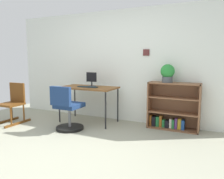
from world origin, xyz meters
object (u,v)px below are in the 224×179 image
desk (88,89)px  office_chair (67,111)px  keyboard (88,87)px  bookshelf_low (173,108)px  rocking_chair (14,102)px  monitor (92,80)px  potted_plant_on_shelf (168,73)px

desk → office_chair: (-0.06, -0.64, -0.33)m
keyboard → office_chair: office_chair is taller
bookshelf_low → office_chair: bearing=-151.4°
rocking_chair → bookshelf_low: size_ratio=0.87×
monitor → office_chair: bearing=-97.8°
bookshelf_low → potted_plant_on_shelf: size_ratio=2.79×
desk → keyboard: bearing=-70.9°
keyboard → rocking_chair: (-1.41, -0.64, -0.33)m
monitor → rocking_chair: (-1.42, -0.79, -0.46)m
desk → potted_plant_on_shelf: (1.57, 0.25, 0.37)m
potted_plant_on_shelf → rocking_chair: bearing=-162.0°
monitor → bookshelf_low: 1.73m
monitor → bookshelf_low: monitor is taller
desk → keyboard: size_ratio=2.70×
desk → office_chair: 0.73m
monitor → keyboard: monitor is taller
office_chair → potted_plant_on_shelf: (1.63, 0.89, 0.71)m
keyboard → office_chair: bearing=-98.8°
monitor → office_chair: (-0.10, -0.72, -0.53)m
keyboard → potted_plant_on_shelf: 1.61m
monitor → rocking_chair: bearing=-150.9°
office_chair → bookshelf_low: 1.98m
keyboard → potted_plant_on_shelf: potted_plant_on_shelf is taller
desk → bookshelf_low: 1.73m
office_chair → bookshelf_low: size_ratio=0.89×
office_chair → potted_plant_on_shelf: bearing=28.6°
monitor → office_chair: monitor is taller
potted_plant_on_shelf → desk: bearing=-171.0°
rocking_chair → keyboard: bearing=24.5°
rocking_chair → potted_plant_on_shelf: bearing=18.0°
monitor → keyboard: (-0.01, -0.15, -0.13)m
monitor → office_chair: size_ratio=0.35×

